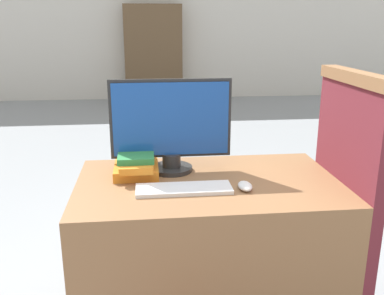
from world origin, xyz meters
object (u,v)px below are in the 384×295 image
object	(u,v)px
keyboard	(184,189)
book_stack	(136,164)
monitor	(171,126)
mouse	(245,186)

from	to	relation	value
keyboard	book_stack	world-z (taller)	book_stack
keyboard	book_stack	bearing A→B (deg)	131.51
keyboard	monitor	bearing A→B (deg)	97.61
mouse	book_stack	distance (m)	0.50
monitor	keyboard	distance (m)	0.32
mouse	monitor	bearing A→B (deg)	137.04
keyboard	book_stack	size ratio (longest dim) A/B	1.45
keyboard	book_stack	distance (m)	0.29
monitor	book_stack	distance (m)	0.23
monitor	mouse	xyz separation A→B (m)	(0.28, -0.26, -0.20)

